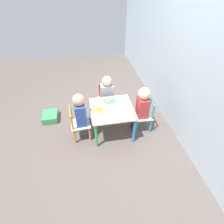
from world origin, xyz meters
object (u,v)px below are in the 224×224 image
(chair_orange, at_px, (79,124))
(storage_bin, at_px, (50,116))
(child_left, at_px, (107,93))
(plate_left, at_px, (110,100))
(kids_table, at_px, (112,112))
(child_front, at_px, (82,113))
(child_back, at_px, (141,106))
(chair_teal, at_px, (144,116))
(chair_red, at_px, (107,100))
(plate_front, at_px, (99,109))

(chair_orange, bearing_deg, storage_bin, 40.68)
(child_left, distance_m, plate_left, 0.24)
(plate_left, bearing_deg, kids_table, -0.00)
(child_front, height_order, plate_left, child_front)
(child_left, relative_size, storage_bin, 2.44)
(chair_orange, xyz_separation_m, plate_left, (-0.21, 0.48, 0.20))
(child_back, xyz_separation_m, storage_bin, (-0.46, -1.36, -0.38))
(chair_teal, xyz_separation_m, child_back, (-0.00, -0.06, 0.19))
(plate_left, bearing_deg, chair_red, 179.99)
(chair_orange, bearing_deg, plate_left, -69.96)
(child_front, relative_size, plate_left, 4.05)
(kids_table, bearing_deg, plate_front, -90.00)
(kids_table, bearing_deg, chair_red, 179.99)
(plate_front, bearing_deg, chair_orange, -83.89)
(chair_red, height_order, child_back, child_back)
(chair_red, bearing_deg, storage_bin, -177.81)
(storage_bin, bearing_deg, chair_orange, 44.50)
(chair_teal, distance_m, plate_left, 0.55)
(kids_table, xyz_separation_m, plate_front, (-0.00, -0.18, 0.07))
(chair_red, bearing_deg, child_left, -90.00)
(child_front, xyz_separation_m, child_left, (-0.44, 0.42, -0.02))
(kids_table, distance_m, plate_left, 0.19)
(child_front, relative_size, child_back, 1.02)
(kids_table, bearing_deg, chair_teal, 87.88)
(child_front, xyz_separation_m, plate_front, (-0.03, 0.24, 0.01))
(child_front, distance_m, plate_front, 0.24)
(child_back, xyz_separation_m, plate_left, (-0.19, -0.42, 0.01))
(kids_table, xyz_separation_m, plate_left, (-0.18, 0.00, 0.07))
(child_front, relative_size, storage_bin, 2.57)
(kids_table, xyz_separation_m, child_front, (0.03, -0.42, 0.06))
(chair_teal, bearing_deg, plate_front, -89.42)
(chair_red, distance_m, child_back, 0.67)
(child_left, xyz_separation_m, child_back, (0.43, 0.42, 0.02))
(child_front, xyz_separation_m, child_back, (-0.01, 0.83, -0.00))
(child_back, bearing_deg, storage_bin, -106.47)
(child_front, bearing_deg, plate_front, -87.14)
(chair_red, relative_size, child_back, 0.70)
(chair_orange, xyz_separation_m, child_front, (-0.00, 0.06, 0.19))
(plate_front, bearing_deg, child_front, -83.31)
(kids_table, distance_m, chair_orange, 0.49)
(child_left, xyz_separation_m, plate_front, (0.42, -0.18, 0.03))
(kids_table, distance_m, chair_teal, 0.49)
(chair_orange, bearing_deg, child_left, -50.61)
(chair_teal, xyz_separation_m, plate_left, (-0.20, -0.48, 0.20))
(plate_front, height_order, storage_bin, plate_front)
(chair_red, bearing_deg, child_front, -129.47)
(chair_teal, height_order, storage_bin, chair_teal)
(chair_teal, distance_m, storage_bin, 1.50)
(chair_orange, distance_m, chair_teal, 0.95)
(child_back, height_order, storage_bin, child_back)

